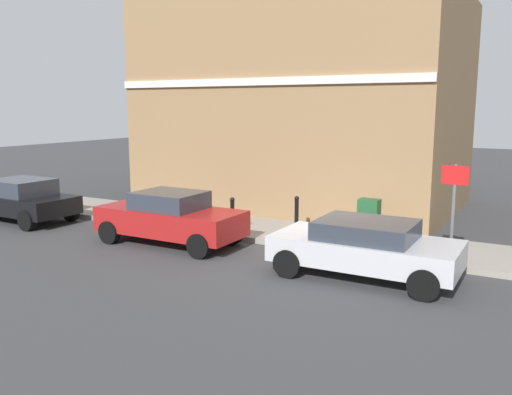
% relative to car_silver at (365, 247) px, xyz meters
% --- Properties ---
extents(ground, '(80.00, 80.00, 0.00)m').
position_rel_car_silver_xyz_m(ground, '(0.73, 1.42, -0.70)').
color(ground, '#38383A').
extents(sidewalk, '(2.58, 30.00, 0.15)m').
position_rel_car_silver_xyz_m(sidewalk, '(2.64, 7.42, -0.62)').
color(sidewalk, gray).
rests_on(sidewalk, ground).
extents(corner_building, '(7.89, 11.03, 7.55)m').
position_rel_car_silver_xyz_m(corner_building, '(7.82, 4.94, 3.08)').
color(corner_building, olive).
rests_on(corner_building, ground).
extents(car_silver, '(1.97, 4.06, 1.28)m').
position_rel_car_silver_xyz_m(car_silver, '(0.00, 0.00, 0.00)').
color(car_silver, '#B7B7BC').
rests_on(car_silver, ground).
extents(car_red, '(1.80, 4.12, 1.46)m').
position_rel_car_silver_xyz_m(car_red, '(0.17, 5.57, 0.06)').
color(car_red, maroon).
rests_on(car_red, ground).
extents(car_black, '(1.96, 3.98, 1.40)m').
position_rel_car_silver_xyz_m(car_black, '(0.13, 11.76, 0.03)').
color(car_black, black).
rests_on(car_black, ground).
extents(utility_cabinet, '(0.46, 0.61, 1.15)m').
position_rel_car_silver_xyz_m(utility_cabinet, '(2.61, 0.75, -0.02)').
color(utility_cabinet, '#1E4C28').
rests_on(utility_cabinet, sidewalk).
extents(bollard_near_cabinet, '(0.14, 0.14, 1.04)m').
position_rel_car_silver_xyz_m(bollard_near_cabinet, '(2.71, 2.94, 0.01)').
color(bollard_near_cabinet, black).
rests_on(bollard_near_cabinet, sidewalk).
extents(bollard_far_kerb, '(0.14, 0.14, 1.04)m').
position_rel_car_silver_xyz_m(bollard_far_kerb, '(1.60, 4.45, 0.01)').
color(bollard_far_kerb, black).
rests_on(bollard_far_kerb, sidewalk).
extents(street_sign, '(0.08, 0.60, 2.30)m').
position_rel_car_silver_xyz_m(street_sign, '(1.68, -1.54, 0.97)').
color(street_sign, '#59595B').
rests_on(street_sign, sidewalk).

